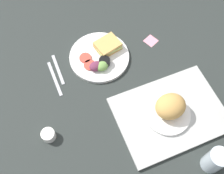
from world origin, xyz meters
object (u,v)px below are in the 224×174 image
espresso_cup (48,135)px  knife (55,78)px  drinking_glass (215,160)px  fork (58,69)px  bread_plate_near (170,109)px  sticky_note (151,41)px  plate_with_salad (101,56)px  serving_tray (170,114)px

espresso_cup → knife: 27.50cm
drinking_glass → fork: 77.10cm
knife → bread_plate_near: bearing=47.3°
bread_plate_near → knife: size_ratio=1.01×
sticky_note → knife: bearing=0.7°
bread_plate_near → plate_with_salad: (14.29, -38.21, -4.16)cm
plate_with_salad → fork: 20.85cm
plate_with_salad → drinking_glass: 66.43cm
fork → knife: 5.00cm
drinking_glass → sticky_note: bearing=-97.1°
bread_plate_near → plate_with_salad: size_ratio=0.68×
plate_with_salad → drinking_glass: size_ratio=2.20×
fork → sticky_note: fork is taller
plate_with_salad → espresso_cup: size_ratio=5.05×
fork → sticky_note: (-47.28, 3.39, -0.19)cm
knife → sticky_note: 50.29cm
sticky_note → plate_with_salad: bearing=-2.1°
fork → knife: bearing=-34.4°
drinking_glass → knife: bearing=-55.6°
drinking_glass → fork: bearing=-59.1°
bread_plate_near → plate_with_salad: bread_plate_near is taller
bread_plate_near → fork: bread_plate_near is taller
drinking_glass → espresso_cup: drinking_glass is taller
sticky_note → serving_tray: bearing=73.2°
plate_with_salad → sticky_note: (-26.62, 0.98, -1.66)cm
plate_with_salad → sticky_note: bearing=177.9°
bread_plate_near → drinking_glass: 25.73cm
plate_with_salad → bread_plate_near: bearing=110.5°
serving_tray → espresso_cup: 51.35cm
drinking_glass → knife: (42.45, -61.95, -6.17)cm
espresso_cup → sticky_note: espresso_cup is taller
espresso_cup → knife: bearing=-113.6°
espresso_cup → knife: (-11.00, -25.14, -1.75)cm
knife → drinking_glass: bearing=35.7°
bread_plate_near → knife: bread_plate_near is taller
plate_with_salad → serving_tray: bearing=111.4°
serving_tray → fork: serving_tray is taller
plate_with_salad → knife: plate_with_salad is taller
bread_plate_near → knife: bearing=-44.0°
espresso_cup → sticky_note: size_ratio=1.00×
fork → plate_with_salad: bearing=85.8°
espresso_cup → serving_tray: bearing=166.4°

